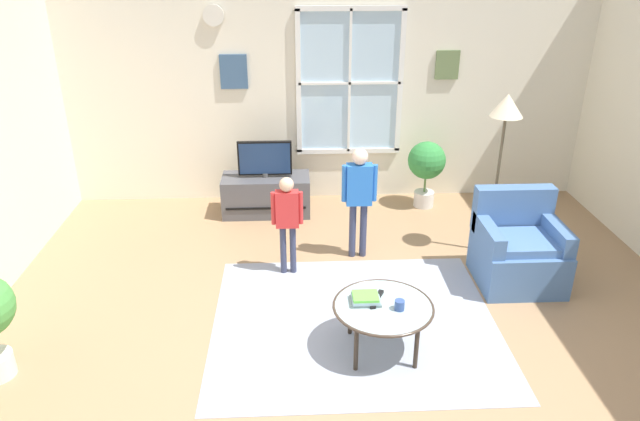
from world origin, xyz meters
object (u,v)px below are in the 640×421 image
Objects in this scene: television at (265,158)px; tv_stand at (266,195)px; potted_plant_by_window at (426,165)px; floor_lamp at (505,122)px; coffee_table at (383,308)px; cup at (400,305)px; person_red_shirt at (287,215)px; remote_near_books at (379,295)px; remote_near_cup at (371,303)px; armchair at (518,250)px; book_stack at (365,299)px; person_blue_shirt at (359,191)px.

tv_stand is at bearing 90.00° from television.
floor_lamp reaches higher than potted_plant_by_window.
cup is (0.12, -0.06, 0.07)m from coffee_table.
floor_lamp reaches higher than person_red_shirt.
remote_near_cup is at bearing -125.51° from remote_near_books.
potted_plant_by_window is at bearing 3.20° from tv_stand.
potted_plant_by_window is (0.95, 2.67, 0.11)m from remote_near_books.
potted_plant_by_window is (-0.51, 1.79, 0.22)m from armchair.
book_stack reaches higher than coffee_table.
television is 2.72m from floor_lamp.
floor_lamp is (2.39, -1.08, 0.72)m from television.
television is at bearing 112.23° from cup.
armchair is 3.62× the size of book_stack.
tv_stand is 7.42× the size of remote_near_cup.
armchair is 2.22m from person_red_shirt.
remote_near_books is (0.12, 0.08, -0.02)m from book_stack.
remote_near_cup is 1.58m from person_blue_shirt.
television is at bearing 110.54° from coffee_table.
person_red_shirt is at bearing 116.69° from book_stack.
tv_stand is at bearing 100.46° from person_red_shirt.
book_stack is 0.24× the size of person_red_shirt.
remote_near_cup is 0.14× the size of person_red_shirt.
cup is 0.23m from remote_near_cup.
cup is 2.29m from floor_lamp.
remote_near_books is 0.14× the size of person_red_shirt.
armchair is 1.10× the size of coffee_table.
remote_near_books is (0.99, -2.56, 0.20)m from tv_stand.
potted_plant_by_window reaches higher than tv_stand.
coffee_table is at bearing 153.43° from cup.
remote_near_books is at bearing 34.52° from book_stack.
person_red_shirt reaches higher than armchair.
remote_near_cup is (-1.54, -0.99, 0.11)m from armchair.
floor_lamp reaches higher than person_blue_shirt.
potted_plant_by_window is 0.49× the size of floor_lamp.
potted_plant_by_window is at bearing 71.55° from coffee_table.
book_stack is 2.96m from potted_plant_by_window.
book_stack is 1.72× the size of remote_near_books.
potted_plant_by_window is at bearing 42.56° from person_red_shirt.
floor_lamp reaches higher than armchair.
person_blue_shirt reaches higher than coffee_table.
armchair reaches higher than potted_plant_by_window.
book_stack is (-0.13, 0.05, 0.06)m from coffee_table.
tv_stand is 2.79m from book_stack.
armchair reaches higher than coffee_table.
television reaches higher than remote_near_books.
potted_plant_by_window is (1.03, 2.78, 0.11)m from remote_near_cup.
person_red_shirt reaches higher than cup.
remote_near_cup is at bearing -147.24° from armchair.
person_red_shirt reaches higher than book_stack.
cup is 0.08× the size of person_red_shirt.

